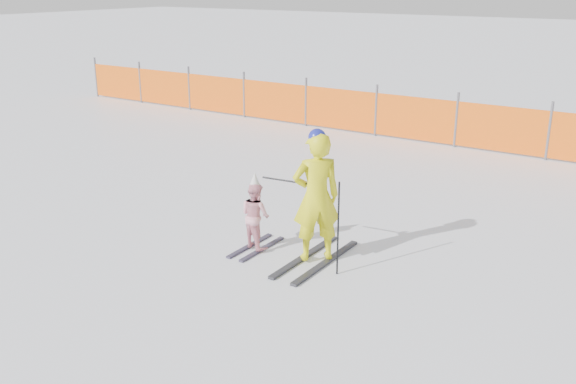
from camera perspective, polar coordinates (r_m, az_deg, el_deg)
name	(u,v)px	position (r m, az deg, el deg)	size (l,w,h in m)	color
ground	(267,275)	(8.39, -1.90, -7.40)	(120.00, 120.00, 0.00)	white
adult	(316,197)	(8.47, 2.53, -0.46)	(0.75, 1.64, 1.84)	black
child	(255,215)	(9.00, -2.92, -2.01)	(0.54, 1.01, 1.13)	black
ski_poles	(319,211)	(8.33, 2.75, -1.74)	(1.26, 0.21, 1.26)	black
safety_fence	(330,108)	(16.37, 3.72, 7.50)	(17.57, 0.06, 1.25)	#595960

